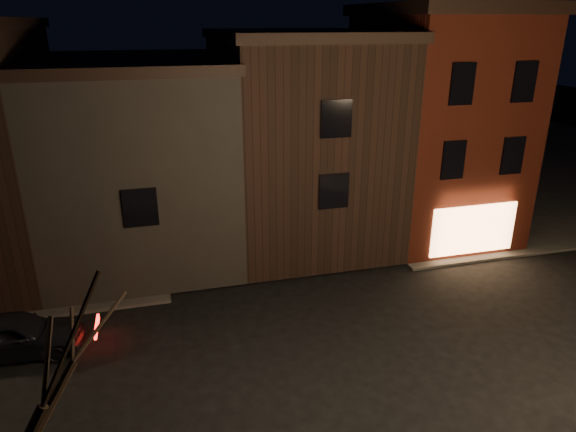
% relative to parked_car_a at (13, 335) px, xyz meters
% --- Properties ---
extents(ground, '(120.00, 120.00, 0.00)m').
position_rel_parked_car_a_xyz_m(ground, '(9.90, -3.05, -0.71)').
color(ground, black).
rests_on(ground, ground).
extents(sidewalk_far_right, '(30.00, 30.00, 0.12)m').
position_rel_parked_car_a_xyz_m(sidewalk_far_right, '(29.90, 16.95, -0.65)').
color(sidewalk_far_right, '#2D2B28').
rests_on(sidewalk_far_right, ground).
extents(corner_building, '(6.50, 8.50, 10.50)m').
position_rel_parked_car_a_xyz_m(corner_building, '(17.90, 6.42, 4.69)').
color(corner_building, '#4E180E').
rests_on(corner_building, ground).
extents(row_building_a, '(7.30, 10.30, 9.40)m').
position_rel_parked_car_a_xyz_m(row_building_a, '(11.40, 7.45, 4.13)').
color(row_building_a, black).
rests_on(row_building_a, ground).
extents(row_building_b, '(7.80, 10.30, 8.40)m').
position_rel_parked_car_a_xyz_m(row_building_b, '(4.15, 7.45, 3.63)').
color(row_building_b, black).
rests_on(row_building_b, ground).
extents(parked_car_a, '(4.22, 1.86, 1.41)m').
position_rel_parked_car_a_xyz_m(parked_car_a, '(0.00, 0.00, 0.00)').
color(parked_car_a, black).
rests_on(parked_car_a, ground).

